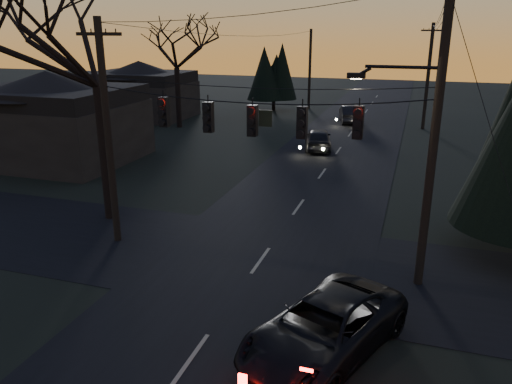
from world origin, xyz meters
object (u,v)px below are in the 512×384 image
(utility_pole_left, at_px, (118,240))
(bare_tree_left, at_px, (92,28))
(utility_pole_far_r, at_px, (422,129))
(suv_near, at_px, (325,328))
(sedan_oncoming_a, at_px, (318,139))
(utility_pole_right, at_px, (418,283))
(sedan_oncoming_b, at_px, (350,114))
(utility_pole_far_l, at_px, (308,109))

(utility_pole_left, relative_size, bare_tree_left, 0.73)
(utility_pole_far_r, height_order, suv_near, utility_pole_far_r)
(sedan_oncoming_a, bearing_deg, utility_pole_right, 98.66)
(sedan_oncoming_a, bearing_deg, utility_pole_far_r, -137.08)
(utility_pole_left, height_order, sedan_oncoming_b, utility_pole_left)
(utility_pole_left, distance_m, utility_pole_far_r, 30.27)
(suv_near, xyz_separation_m, sedan_oncoming_b, (-4.00, 33.89, 0.01))
(utility_pole_right, bearing_deg, sedan_oncoming_b, 102.17)
(utility_pole_right, distance_m, suv_near, 5.26)
(utility_pole_far_r, height_order, utility_pole_far_l, utility_pole_far_r)
(utility_pole_right, distance_m, utility_pole_far_l, 37.79)
(utility_pole_right, distance_m, sedan_oncoming_a, 19.24)
(utility_pole_left, bearing_deg, utility_pole_far_l, 90.00)
(suv_near, relative_size, sedan_oncoming_b, 1.17)
(utility_pole_far_r, xyz_separation_m, sedan_oncoming_b, (-6.30, 1.22, 0.75))
(utility_pole_left, height_order, suv_near, utility_pole_left)
(utility_pole_right, relative_size, utility_pole_left, 1.18)
(suv_near, bearing_deg, bare_tree_left, 170.53)
(bare_tree_left, xyz_separation_m, sedan_oncoming_b, (6.94, 27.11, -7.35))
(utility_pole_far_r, distance_m, suv_near, 32.76)
(utility_pole_left, height_order, utility_pole_far_l, utility_pole_left)
(bare_tree_left, bearing_deg, sedan_oncoming_b, 75.65)
(suv_near, height_order, sedan_oncoming_b, sedan_oncoming_b)
(utility_pole_right, distance_m, bare_tree_left, 15.66)
(utility_pole_left, distance_m, utility_pole_far_l, 36.00)
(bare_tree_left, xyz_separation_m, sedan_oncoming_a, (6.29, 15.82, -7.36))
(suv_near, height_order, sedan_oncoming_a, suv_near)
(utility_pole_right, relative_size, bare_tree_left, 0.86)
(utility_pole_far_r, bearing_deg, sedan_oncoming_a, -124.57)
(utility_pole_right, xyz_separation_m, bare_tree_left, (-13.24, 2.11, 8.10))
(utility_pole_far_r, bearing_deg, utility_pole_far_l, 145.18)
(bare_tree_left, bearing_deg, utility_pole_far_l, 87.07)
(utility_pole_far_r, height_order, bare_tree_left, bare_tree_left)
(utility_pole_left, bearing_deg, sedan_oncoming_b, 79.91)
(utility_pole_right, distance_m, utility_pole_left, 11.50)
(utility_pole_left, bearing_deg, utility_pole_far_r, 67.67)
(utility_pole_right, relative_size, sedan_oncoming_b, 2.19)
(utility_pole_left, relative_size, utility_pole_far_r, 1.00)
(sedan_oncoming_a, bearing_deg, bare_tree_left, 55.79)
(utility_pole_right, xyz_separation_m, suv_near, (-2.30, -4.67, 0.74))
(utility_pole_right, xyz_separation_m, sedan_oncoming_a, (-6.94, 17.92, 0.74))
(suv_near, xyz_separation_m, sedan_oncoming_a, (-4.64, 22.60, -0.00))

